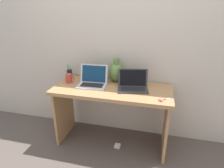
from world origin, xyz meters
TOP-DOWN VIEW (x-y plane):
  - ground_plane at (0.00, 0.00)m, footprint 6.00×6.00m
  - back_wall at (0.00, 0.33)m, footprint 4.40×0.04m
  - desk at (0.00, 0.00)m, footprint 1.37×0.58m
  - laptop_left at (-0.24, 0.04)m, footprint 0.34×0.26m
  - laptop_right at (0.23, 0.04)m, footprint 0.37×0.28m
  - green_vase at (0.00, 0.23)m, footprint 0.18×0.18m
  - coffee_mug at (-0.56, 0.04)m, footprint 0.12×0.08m
  - pen_cup at (-0.62, 0.20)m, footprint 0.07×0.07m
  - scissors at (0.57, -0.18)m, footprint 0.13×0.12m
  - power_brick at (0.09, -0.09)m, footprint 0.07×0.07m

SIDE VIEW (x-z plane):
  - ground_plane at x=0.00m, z-range 0.00..0.00m
  - power_brick at x=0.09m, z-range 0.00..0.03m
  - desk at x=0.00m, z-range 0.21..0.96m
  - scissors at x=0.57m, z-range 0.76..0.76m
  - coffee_mug at x=-0.56m, z-range 0.76..0.87m
  - laptop_right at x=0.23m, z-range 0.71..0.92m
  - pen_cup at x=-0.62m, z-range 0.72..0.91m
  - laptop_left at x=-0.24m, z-range 0.70..0.94m
  - green_vase at x=0.00m, z-range 0.73..1.03m
  - back_wall at x=0.00m, z-range 0.00..2.40m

